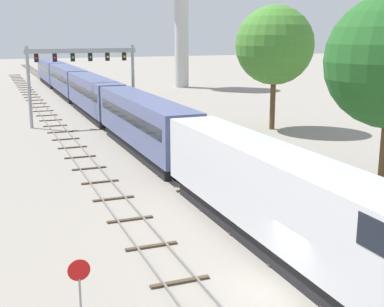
{
  "coord_description": "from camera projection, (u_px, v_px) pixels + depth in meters",
  "views": [
    {
      "loc": [
        -10.4,
        -16.78,
        10.22
      ],
      "look_at": [
        1.0,
        12.0,
        3.0
      ],
      "focal_mm": 48.88,
      "sensor_mm": 36.0,
      "label": 1
    }
  ],
  "objects": [
    {
      "name": "ground_plane",
      "position": [
        278.0,
        289.0,
        21.24
      ],
      "size": [
        400.0,
        400.0,
        0.0
      ],
      "primitive_type": "plane",
      "color": "gray"
    },
    {
      "name": "trackside_tree_right",
      "position": [
        275.0,
        45.0,
        54.32
      ],
      "size": [
        8.21,
        8.21,
        12.98
      ],
      "color": "brown",
      "rests_on": "ground"
    },
    {
      "name": "signal_gantry",
      "position": [
        82.0,
        67.0,
        57.51
      ],
      "size": [
        12.1,
        0.49,
        8.82
      ],
      "color": "#999BA0",
      "rests_on": "ground"
    },
    {
      "name": "stop_sign",
      "position": [
        80.0,
        287.0,
        17.49
      ],
      "size": [
        0.76,
        0.08,
        2.88
      ],
      "color": "gray",
      "rests_on": "ground"
    },
    {
      "name": "track_near",
      "position": [
        57.0,
        129.0,
        56.19
      ],
      "size": [
        2.6,
        160.0,
        0.16
      ],
      "color": "slate",
      "rests_on": "ground"
    },
    {
      "name": "passenger_train",
      "position": [
        93.0,
        95.0,
        64.66
      ],
      "size": [
        3.04,
        108.22,
        4.8
      ],
      "color": "silver",
      "rests_on": "ground"
    },
    {
      "name": "track_main",
      "position": [
        78.0,
        103.0,
        76.27
      ],
      "size": [
        2.6,
        200.0,
        0.16
      ],
      "color": "slate",
      "rests_on": "ground"
    }
  ]
}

